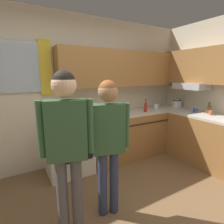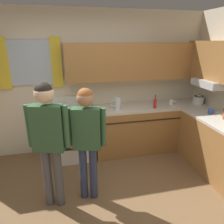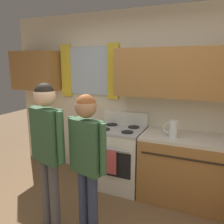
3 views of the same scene
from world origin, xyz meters
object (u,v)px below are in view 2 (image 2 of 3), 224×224
at_px(mug_ceramic_white, 172,102).
at_px(stovetop_kettle, 199,99).
at_px(adult_left, 48,133).
at_px(mug_cobalt_blue, 211,111).
at_px(water_pitcher, 117,103).
at_px(adult_in_plaid, 87,133).
at_px(bottle_sauce_red, 155,103).
at_px(stove_oven, 74,133).

height_order(mug_ceramic_white, stovetop_kettle, stovetop_kettle).
height_order(stovetop_kettle, adult_left, adult_left).
xyz_separation_m(mug_ceramic_white, adult_left, (-2.22, -1.13, 0.09)).
relative_size(mug_cobalt_blue, mug_ceramic_white, 0.91).
bearing_deg(water_pitcher, adult_in_plaid, -122.16).
xyz_separation_m(mug_cobalt_blue, adult_left, (-2.59, -0.49, 0.09)).
relative_size(bottle_sauce_red, water_pitcher, 1.12).
relative_size(mug_cobalt_blue, water_pitcher, 0.52).
relative_size(bottle_sauce_red, adult_left, 0.15).
distance_m(mug_ceramic_white, water_pitcher, 1.10).
xyz_separation_m(stove_oven, water_pitcher, (0.78, -0.09, 0.54)).
bearing_deg(bottle_sauce_red, stove_oven, 173.00).
distance_m(mug_ceramic_white, adult_in_plaid, 2.08).
relative_size(mug_ceramic_white, water_pitcher, 0.57).
relative_size(mug_cobalt_blue, stovetop_kettle, 0.42).
distance_m(stovetop_kettle, water_pitcher, 1.62).
xyz_separation_m(mug_cobalt_blue, stovetop_kettle, (0.15, 0.56, 0.05)).
xyz_separation_m(stove_oven, adult_in_plaid, (0.12, -1.15, 0.51)).
distance_m(stove_oven, mug_cobalt_blue, 2.40).
bearing_deg(stovetop_kettle, bottle_sauce_red, -176.26).
distance_m(stove_oven, adult_left, 1.35).
bearing_deg(water_pitcher, stovetop_kettle, -0.91).
height_order(stovetop_kettle, water_pitcher, water_pitcher).
bearing_deg(mug_ceramic_white, stove_oven, 178.82).
height_order(adult_left, adult_in_plaid, adult_left).
height_order(mug_cobalt_blue, adult_left, adult_left).
relative_size(mug_cobalt_blue, adult_in_plaid, 0.07).
xyz_separation_m(stovetop_kettle, water_pitcher, (-1.62, 0.03, 0.02)).
height_order(mug_cobalt_blue, stovetop_kettle, stovetop_kettle).
bearing_deg(adult_in_plaid, stovetop_kettle, 24.21).
bearing_deg(stovetop_kettle, mug_cobalt_blue, -105.03).
bearing_deg(water_pitcher, bottle_sauce_red, -7.23).
relative_size(stove_oven, adult_in_plaid, 0.71).
height_order(bottle_sauce_red, adult_in_plaid, adult_in_plaid).
xyz_separation_m(mug_ceramic_white, adult_in_plaid, (-1.76, -1.11, 0.03)).
bearing_deg(water_pitcher, mug_cobalt_blue, -21.83).
bearing_deg(stove_oven, water_pitcher, -6.79).
xyz_separation_m(stove_oven, mug_ceramic_white, (1.88, -0.04, 0.48)).
distance_m(water_pitcher, adult_in_plaid, 1.24).
relative_size(stove_oven, mug_ceramic_white, 8.76).
xyz_separation_m(mug_cobalt_blue, water_pitcher, (-1.47, 0.59, 0.07)).
height_order(mug_cobalt_blue, mug_ceramic_white, mug_ceramic_white).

